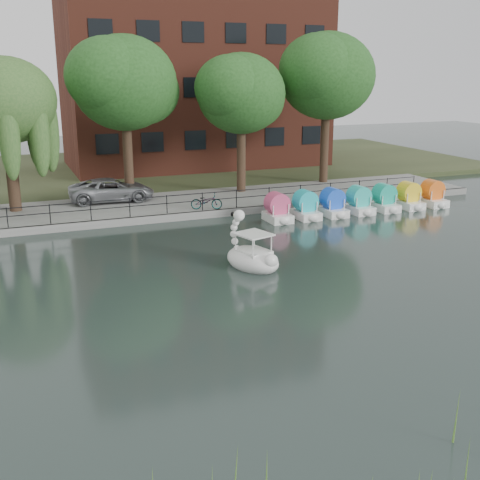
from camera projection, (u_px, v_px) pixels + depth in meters
ground_plane at (270, 308)px, 20.50m from camera, size 120.00×120.00×0.00m
promenade at (155, 207)px, 34.73m from camera, size 40.00×6.00×0.40m
kerb at (168, 218)px, 32.09m from camera, size 40.00×0.25×0.40m
land_strip at (111, 171)px, 47.23m from camera, size 60.00×22.00×0.36m
railing at (167, 200)px, 32.01m from camera, size 32.00×0.05×1.00m
apartment_building at (194, 49)px, 47.21m from camera, size 20.00×10.07×18.00m
willow_mid at (5, 101)px, 31.28m from camera, size 5.32×5.32×8.15m
broadleaf_center at (124, 84)px, 34.28m from camera, size 6.00×6.00×9.25m
broadleaf_right at (241, 94)px, 36.53m from camera, size 5.40×5.40×8.32m
broadleaf_far at (327, 76)px, 39.48m from camera, size 6.30×6.30×9.71m
minivan at (112, 188)px, 34.96m from camera, size 2.87×5.74×1.56m
bicycle at (206, 200)px, 33.05m from camera, size 1.16×1.82×1.00m
swan_boat at (252, 255)px, 24.65m from camera, size 2.37×3.03×2.26m
pedal_boat_row at (359, 202)px, 33.91m from camera, size 11.35×1.70×1.40m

